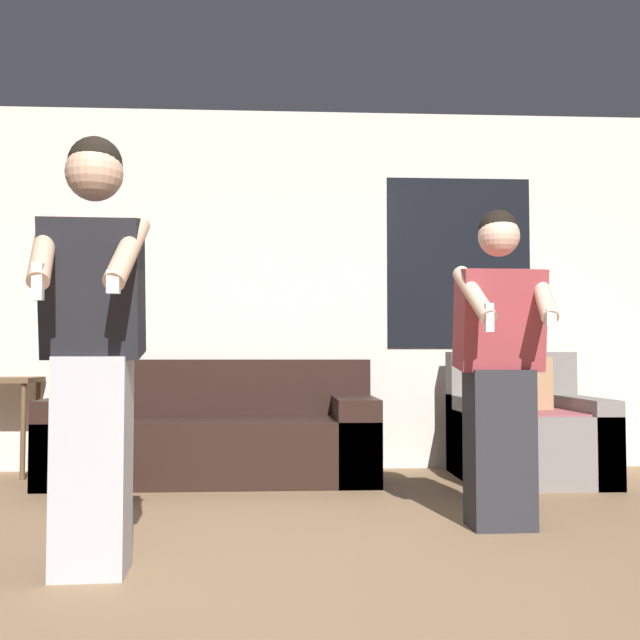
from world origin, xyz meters
TOP-DOWN VIEW (x-y plane):
  - ground_plane at (0.00, 0.00)m, footprint 14.00×14.00m
  - wall_back at (0.02, 3.26)m, footprint 6.53×0.07m
  - couch at (-0.56, 2.80)m, footprint 2.19×0.86m
  - armchair at (1.57, 2.69)m, footprint 0.92×0.94m
  - person_left at (-0.85, 0.57)m, footprint 0.44×0.50m
  - person_right at (0.96, 1.26)m, footprint 0.47×0.48m

SIDE VIEW (x-z plane):
  - ground_plane at x=0.00m, z-range 0.00..0.00m
  - couch at x=-0.56m, z-range -0.12..0.70m
  - armchair at x=1.57m, z-range -0.13..0.74m
  - person_right at x=0.96m, z-range 0.00..1.57m
  - person_left at x=-0.85m, z-range 0.03..1.73m
  - wall_back at x=0.02m, z-range 0.00..2.70m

